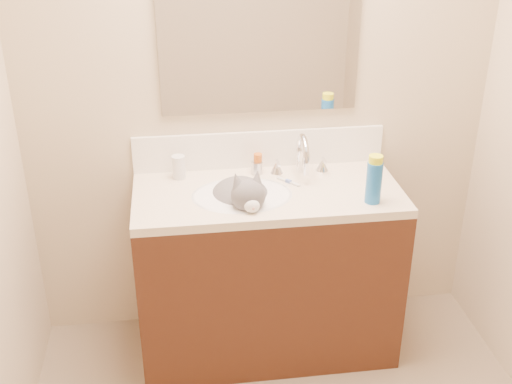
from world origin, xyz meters
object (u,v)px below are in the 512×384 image
object	(u,v)px
cat	(242,201)
amber_bottle	(258,163)
pill_bottle	(179,167)
spray_can	(374,183)
basin	(242,209)
faucet	(302,158)
silver_jar	(257,168)
vanity_cabinet	(267,274)

from	to	relation	value
cat	amber_bottle	bearing A→B (deg)	57.47
pill_bottle	amber_bottle	size ratio (longest dim) A/B	1.13
amber_bottle	spray_can	bearing A→B (deg)	-38.96
basin	faucet	world-z (taller)	faucet
amber_bottle	silver_jar	bearing A→B (deg)	-123.24
basin	spray_can	world-z (taller)	spray_can
cat	spray_can	world-z (taller)	spray_can
vanity_cabinet	spray_can	bearing A→B (deg)	-21.80
amber_bottle	basin	bearing A→B (deg)	-114.74
vanity_cabinet	basin	size ratio (longest dim) A/B	2.67
pill_bottle	vanity_cabinet	bearing A→B (deg)	-25.30
basin	cat	world-z (taller)	cat
faucet	cat	bearing A→B (deg)	-151.55
spray_can	amber_bottle	bearing A→B (deg)	141.04
silver_jar	amber_bottle	bearing A→B (deg)	56.76
vanity_cabinet	silver_jar	bearing A→B (deg)	97.50
vanity_cabinet	faucet	distance (m)	0.58
spray_can	silver_jar	bearing A→B (deg)	142.04
cat	silver_jar	xyz separation A→B (m)	(0.10, 0.21, 0.06)
vanity_cabinet	spray_can	distance (m)	0.71
vanity_cabinet	faucet	world-z (taller)	faucet
basin	cat	distance (m)	0.04
basin	silver_jar	world-z (taller)	silver_jar
amber_bottle	faucet	bearing A→B (deg)	-15.07
cat	faucet	bearing A→B (deg)	20.95
pill_bottle	silver_jar	size ratio (longest dim) A/B	1.82
vanity_cabinet	silver_jar	world-z (taller)	silver_jar
basin	amber_bottle	world-z (taller)	amber_bottle
silver_jar	spray_can	distance (m)	0.58
vanity_cabinet	cat	xyz separation A→B (m)	(-0.12, -0.02, 0.42)
faucet	cat	world-z (taller)	faucet
pill_bottle	spray_can	bearing A→B (deg)	-23.48
basin	pill_bottle	world-z (taller)	pill_bottle
pill_bottle	silver_jar	world-z (taller)	pill_bottle
vanity_cabinet	basin	xyz separation A→B (m)	(-0.12, -0.03, 0.38)
pill_bottle	cat	bearing A→B (deg)	-37.72
vanity_cabinet	faucet	xyz separation A→B (m)	(0.18, 0.14, 0.54)
vanity_cabinet	cat	distance (m)	0.44
basin	faucet	size ratio (longest dim) A/B	1.61
basin	faucet	bearing A→B (deg)	29.12
amber_bottle	spray_can	distance (m)	0.58
amber_bottle	spray_can	size ratio (longest dim) A/B	0.53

